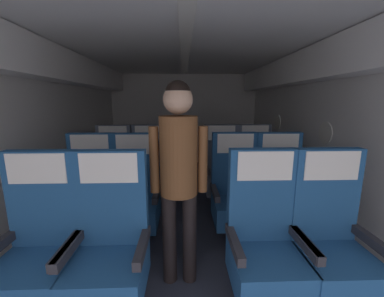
% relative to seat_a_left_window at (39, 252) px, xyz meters
% --- Properties ---
extents(ground, '(3.55, 6.06, 0.02)m').
position_rel_seat_a_left_window_xyz_m(ground, '(0.98, 1.27, -0.48)').
color(ground, '#2D3342').
extents(fuselage_shell, '(3.43, 5.71, 2.10)m').
position_rel_seat_a_left_window_xyz_m(fuselage_shell, '(0.98, 1.53, 1.03)').
color(fuselage_shell, silver).
rests_on(fuselage_shell, ground).
extents(seat_a_left_window, '(0.50, 0.47, 1.12)m').
position_rel_seat_a_left_window_xyz_m(seat_a_left_window, '(0.00, 0.00, 0.00)').
color(seat_a_left_window, '#38383D').
rests_on(seat_a_left_window, ground).
extents(seat_a_left_aisle, '(0.50, 0.47, 1.12)m').
position_rel_seat_a_left_window_xyz_m(seat_a_left_aisle, '(0.46, -0.01, 0.00)').
color(seat_a_left_aisle, '#38383D').
rests_on(seat_a_left_aisle, ground).
extents(seat_a_right_aisle, '(0.50, 0.47, 1.12)m').
position_rel_seat_a_left_window_xyz_m(seat_a_right_aisle, '(1.95, -0.00, 0.00)').
color(seat_a_right_aisle, '#38383D').
rests_on(seat_a_right_aisle, ground).
extents(seat_a_right_window, '(0.50, 0.47, 1.12)m').
position_rel_seat_a_left_window_xyz_m(seat_a_right_window, '(1.49, 0.01, 0.00)').
color(seat_a_right_window, '#38383D').
rests_on(seat_a_right_window, ground).
extents(seat_b_left_window, '(0.50, 0.47, 1.12)m').
position_rel_seat_a_left_window_xyz_m(seat_b_left_window, '(0.01, 0.87, 0.00)').
color(seat_b_left_window, '#38383D').
rests_on(seat_b_left_window, ground).
extents(seat_b_left_aisle, '(0.50, 0.47, 1.12)m').
position_rel_seat_a_left_window_xyz_m(seat_b_left_aisle, '(0.46, 0.86, 0.00)').
color(seat_b_left_aisle, '#38383D').
rests_on(seat_b_left_aisle, ground).
extents(seat_b_right_aisle, '(0.50, 0.47, 1.12)m').
position_rel_seat_a_left_window_xyz_m(seat_b_right_aisle, '(1.95, 0.85, 0.00)').
color(seat_b_right_aisle, '#38383D').
rests_on(seat_b_right_aisle, ground).
extents(seat_b_right_window, '(0.50, 0.47, 1.12)m').
position_rel_seat_a_left_window_xyz_m(seat_b_right_window, '(1.48, 0.88, 0.00)').
color(seat_b_right_window, '#38383D').
rests_on(seat_b_right_window, ground).
extents(seat_c_left_window, '(0.50, 0.47, 1.12)m').
position_rel_seat_a_left_window_xyz_m(seat_c_left_window, '(-0.00, 1.71, 0.00)').
color(seat_c_left_window, '#38383D').
rests_on(seat_c_left_window, ground).
extents(seat_c_left_aisle, '(0.50, 0.47, 1.12)m').
position_rel_seat_a_left_window_xyz_m(seat_c_left_aisle, '(0.48, 1.72, 0.00)').
color(seat_c_left_aisle, '#38383D').
rests_on(seat_c_left_aisle, ground).
extents(seat_c_right_aisle, '(0.50, 0.47, 1.12)m').
position_rel_seat_a_left_window_xyz_m(seat_c_right_aisle, '(1.95, 1.73, 0.00)').
color(seat_c_right_aisle, '#38383D').
rests_on(seat_c_right_aisle, ground).
extents(seat_c_right_window, '(0.50, 0.47, 1.12)m').
position_rel_seat_a_left_window_xyz_m(seat_c_right_window, '(1.48, 1.71, 0.00)').
color(seat_c_right_window, '#38383D').
rests_on(seat_c_right_window, ground).
extents(flight_attendant, '(0.43, 0.28, 1.58)m').
position_rel_seat_a_left_window_xyz_m(flight_attendant, '(0.91, 0.29, 0.50)').
color(flight_attendant, black).
rests_on(flight_attendant, ground).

